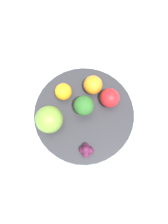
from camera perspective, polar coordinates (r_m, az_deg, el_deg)
ground_plane at (r=0.57m, az=0.00°, el=-2.06°), size 6.00×6.00×0.00m
table_surface at (r=0.56m, az=0.00°, el=-1.80°), size 1.20×1.20×0.02m
bowl at (r=0.53m, az=0.00°, el=-0.95°), size 0.24×0.24×0.04m
broccoli at (r=0.49m, az=-0.13°, el=1.58°), size 0.05×0.05×0.06m
apple_red at (r=0.51m, az=6.74°, el=3.67°), size 0.04×0.04×0.04m
apple_green at (r=0.48m, az=-9.09°, el=-1.91°), size 0.06×0.06×0.06m
orange_front at (r=0.51m, az=-5.42°, el=5.30°), size 0.04×0.04×0.04m
orange_back at (r=0.51m, az=2.36°, el=7.07°), size 0.04×0.04×0.04m
grape_cluster at (r=0.48m, az=0.61°, el=-9.94°), size 0.03×0.03×0.03m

